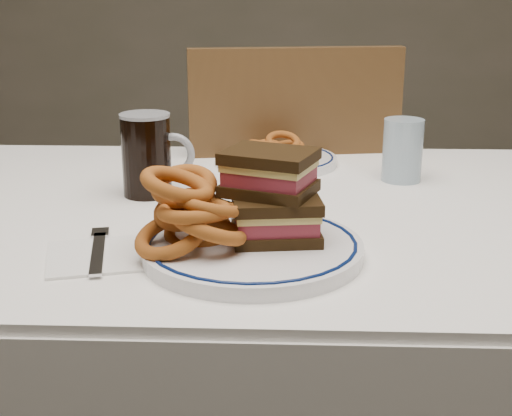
{
  "coord_description": "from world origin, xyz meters",
  "views": [
    {
      "loc": [
        0.09,
        -1.12,
        1.11
      ],
      "look_at": [
        0.05,
        -0.22,
        0.82
      ],
      "focal_mm": 50.0,
      "sensor_mm": 36.0,
      "label": 1
    }
  ],
  "objects_px": {
    "main_plate": "(252,248)",
    "reuben_sandwich": "(273,195)",
    "chair_far": "(285,231)",
    "far_plate": "(277,160)",
    "beer_mug": "(148,154)"
  },
  "relations": [
    {
      "from": "main_plate",
      "to": "far_plate",
      "type": "height_order",
      "value": "main_plate"
    },
    {
      "from": "main_plate",
      "to": "far_plate",
      "type": "bearing_deg",
      "value": 86.98
    },
    {
      "from": "chair_far",
      "to": "beer_mug",
      "type": "distance_m",
      "value": 0.58
    },
    {
      "from": "main_plate",
      "to": "reuben_sandwich",
      "type": "xyz_separation_m",
      "value": [
        0.03,
        0.02,
        0.07
      ]
    },
    {
      "from": "main_plate",
      "to": "chair_far",
      "type": "bearing_deg",
      "value": 86.32
    },
    {
      "from": "chair_far",
      "to": "beer_mug",
      "type": "xyz_separation_m",
      "value": [
        -0.24,
        -0.43,
        0.29
      ]
    },
    {
      "from": "main_plate",
      "to": "reuben_sandwich",
      "type": "bearing_deg",
      "value": 38.78
    },
    {
      "from": "beer_mug",
      "to": "far_plate",
      "type": "bearing_deg",
      "value": 45.41
    },
    {
      "from": "chair_far",
      "to": "reuben_sandwich",
      "type": "xyz_separation_m",
      "value": [
        -0.02,
        -0.69,
        0.3
      ]
    },
    {
      "from": "main_plate",
      "to": "beer_mug",
      "type": "bearing_deg",
      "value": 124.28
    },
    {
      "from": "chair_far",
      "to": "far_plate",
      "type": "height_order",
      "value": "chair_far"
    },
    {
      "from": "main_plate",
      "to": "beer_mug",
      "type": "height_order",
      "value": "beer_mug"
    },
    {
      "from": "main_plate",
      "to": "reuben_sandwich",
      "type": "distance_m",
      "value": 0.08
    },
    {
      "from": "main_plate",
      "to": "far_plate",
      "type": "relative_size",
      "value": 1.23
    },
    {
      "from": "chair_far",
      "to": "beer_mug",
      "type": "height_order",
      "value": "chair_far"
    }
  ]
}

